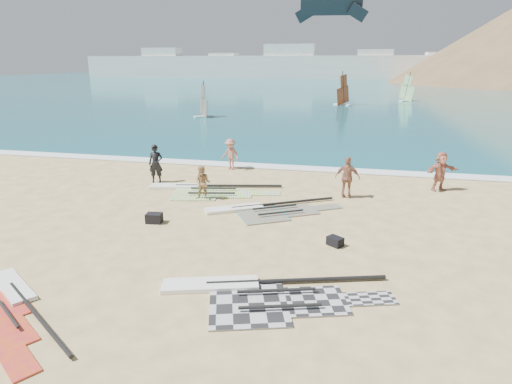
% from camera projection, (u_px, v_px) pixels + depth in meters
% --- Properties ---
extents(ground, '(300.00, 300.00, 0.00)m').
position_uv_depth(ground, '(211.00, 256.00, 13.68)').
color(ground, '#DEC082').
rests_on(ground, ground).
extents(sea, '(300.00, 240.00, 0.06)m').
position_uv_depth(sea, '(343.00, 81.00, 136.79)').
color(sea, '#0D4F61').
rests_on(sea, ground).
extents(surf_line, '(300.00, 1.20, 0.04)m').
position_uv_depth(surf_line, '(278.00, 167.00, 25.15)').
color(surf_line, white).
rests_on(surf_line, ground).
extents(far_town, '(160.00, 8.00, 12.00)m').
position_uv_depth(far_town, '(301.00, 66.00, 155.59)').
color(far_town, white).
rests_on(far_town, ground).
extents(rig_grey, '(6.39, 3.52, 0.20)m').
position_uv_depth(rig_grey, '(258.00, 293.00, 11.41)').
color(rig_grey, black).
rests_on(rig_grey, ground).
extents(rig_green, '(6.61, 3.26, 0.21)m').
position_uv_depth(rig_green, '(203.00, 190.00, 20.62)').
color(rig_green, '#7CC223').
rests_on(rig_green, ground).
extents(rig_orange, '(5.67, 4.00, 0.20)m').
position_uv_depth(rig_orange, '(264.00, 210.00, 17.81)').
color(rig_orange, '#F55520').
rests_on(rig_orange, ground).
extents(rig_red, '(4.54, 3.98, 0.20)m').
position_uv_depth(rig_red, '(6.00, 308.00, 10.72)').
color(rig_red, '#BC1B41').
rests_on(rig_red, ground).
extents(gear_bag_near, '(0.64, 0.50, 0.38)m').
position_uv_depth(gear_bag_near, '(154.00, 218.00, 16.48)').
color(gear_bag_near, black).
rests_on(gear_bag_near, ground).
extents(gear_bag_far, '(0.62, 0.59, 0.31)m').
position_uv_depth(gear_bag_far, '(335.00, 241.00, 14.44)').
color(gear_bag_far, black).
rests_on(gear_bag_far, ground).
extents(person_wetsuit, '(0.81, 0.64, 1.97)m').
position_uv_depth(person_wetsuit, '(156.00, 164.00, 21.77)').
color(person_wetsuit, black).
rests_on(person_wetsuit, ground).
extents(beachgoer_left, '(0.77, 0.60, 1.56)m').
position_uv_depth(beachgoer_left, '(203.00, 183.00, 19.03)').
color(beachgoer_left, tan).
rests_on(beachgoer_left, ground).
extents(beachgoer_mid, '(1.31, 1.02, 1.78)m').
position_uv_depth(beachgoer_mid, '(231.00, 154.00, 24.46)').
color(beachgoer_mid, '#A86957').
rests_on(beachgoer_mid, ground).
extents(beachgoer_back, '(1.16, 0.58, 1.91)m').
position_uv_depth(beachgoer_back, '(347.00, 178.00, 19.31)').
color(beachgoer_back, '#9A634B').
rests_on(beachgoer_back, ground).
extents(beachgoer_right, '(1.81, 1.37, 1.90)m').
position_uv_depth(beachgoer_right, '(440.00, 171.00, 20.41)').
color(beachgoer_right, '#B96F5A').
rests_on(beachgoer_right, ground).
extents(windsurfer_left, '(2.14, 2.18, 4.02)m').
position_uv_depth(windsurfer_left, '(203.00, 106.00, 47.55)').
color(windsurfer_left, white).
rests_on(windsurfer_left, ground).
extents(windsurfer_centre, '(2.60, 2.72, 4.76)m').
position_uv_depth(windsurfer_centre, '(343.00, 96.00, 60.62)').
color(windsurfer_centre, white).
rests_on(windsurfer_centre, ground).
extents(windsurfer_right, '(2.27, 2.23, 4.47)m').
position_uv_depth(windsurfer_right, '(407.00, 93.00, 66.96)').
color(windsurfer_right, white).
rests_on(windsurfer_right, ground).
extents(kitesurf_kite, '(9.50, 1.94, 2.88)m').
position_uv_depth(kitesurf_kite, '(331.00, 9.00, 55.70)').
color(kitesurf_kite, black).
rests_on(kitesurf_kite, ground).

